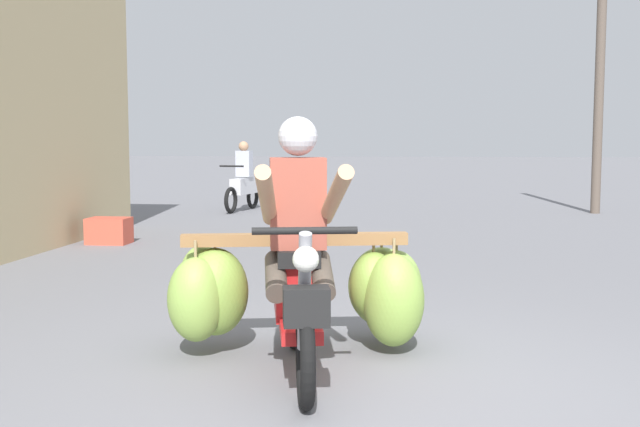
{
  "coord_description": "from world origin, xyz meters",
  "views": [
    {
      "loc": [
        0.26,
        -4.18,
        1.44
      ],
      "look_at": [
        -0.46,
        1.4,
        0.9
      ],
      "focal_mm": 43.36,
      "sensor_mm": 36.0,
      "label": 1
    }
  ],
  "objects_px": {
    "produce_crate": "(109,231)",
    "utility_pole": "(599,83)",
    "motorbike_main_loaded": "(309,283)",
    "motorbike_distant_ahead_left": "(243,183)"
  },
  "relations": [
    {
      "from": "produce_crate",
      "to": "utility_pole",
      "type": "relative_size",
      "value": 0.11
    },
    {
      "from": "produce_crate",
      "to": "utility_pole",
      "type": "xyz_separation_m",
      "value": [
        7.66,
        5.43,
        2.33
      ]
    },
    {
      "from": "motorbike_distant_ahead_left",
      "to": "produce_crate",
      "type": "distance_m",
      "value": 5.15
    },
    {
      "from": "motorbike_distant_ahead_left",
      "to": "produce_crate",
      "type": "height_order",
      "value": "motorbike_distant_ahead_left"
    },
    {
      "from": "motorbike_distant_ahead_left",
      "to": "utility_pole",
      "type": "distance_m",
      "value": 7.21
    },
    {
      "from": "motorbike_main_loaded",
      "to": "motorbike_distant_ahead_left",
      "type": "bearing_deg",
      "value": 105.35
    },
    {
      "from": "motorbike_main_loaded",
      "to": "utility_pole",
      "type": "height_order",
      "value": "utility_pole"
    },
    {
      "from": "motorbike_distant_ahead_left",
      "to": "utility_pole",
      "type": "bearing_deg",
      "value": 2.86
    },
    {
      "from": "produce_crate",
      "to": "motorbike_main_loaded",
      "type": "bearing_deg",
      "value": -55.59
    },
    {
      "from": "motorbike_distant_ahead_left",
      "to": "produce_crate",
      "type": "bearing_deg",
      "value": -98.16
    }
  ]
}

